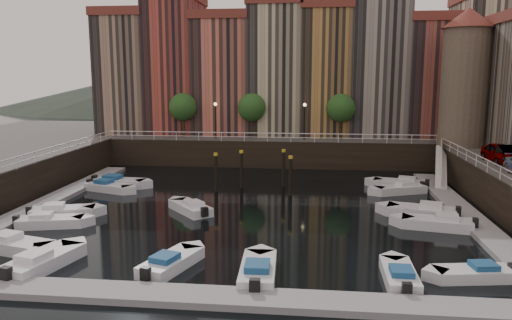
# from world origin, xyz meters

# --- Properties ---
(ground) EXTENTS (200.00, 200.00, 0.00)m
(ground) POSITION_xyz_m (0.00, 0.00, 0.00)
(ground) COLOR black
(ground) RESTS_ON ground
(quay_far) EXTENTS (80.00, 20.00, 3.00)m
(quay_far) POSITION_xyz_m (0.00, 26.00, 1.50)
(quay_far) COLOR black
(quay_far) RESTS_ON ground
(dock_left) EXTENTS (2.00, 28.00, 0.35)m
(dock_left) POSITION_xyz_m (-16.20, -1.00, 0.17)
(dock_left) COLOR gray
(dock_left) RESTS_ON ground
(dock_right) EXTENTS (2.00, 28.00, 0.35)m
(dock_right) POSITION_xyz_m (16.20, -1.00, 0.17)
(dock_right) COLOR gray
(dock_right) RESTS_ON ground
(dock_near) EXTENTS (30.00, 2.00, 0.35)m
(dock_near) POSITION_xyz_m (0.00, -17.00, 0.17)
(dock_near) COLOR gray
(dock_near) RESTS_ON ground
(mountains) EXTENTS (145.00, 100.00, 18.00)m
(mountains) POSITION_xyz_m (1.72, 110.00, 7.92)
(mountains) COLOR #2D382D
(mountains) RESTS_ON ground
(far_terrace) EXTENTS (48.70, 10.30, 17.50)m
(far_terrace) POSITION_xyz_m (3.31, 23.50, 10.95)
(far_terrace) COLOR #977860
(far_terrace) RESTS_ON quay_far
(corner_tower) EXTENTS (5.20, 5.20, 13.80)m
(corner_tower) POSITION_xyz_m (20.00, 14.50, 10.19)
(corner_tower) COLOR #6B5B4C
(corner_tower) RESTS_ON quay_right
(promenade_trees) EXTENTS (21.20, 3.20, 5.20)m
(promenade_trees) POSITION_xyz_m (-1.33, 18.20, 6.58)
(promenade_trees) COLOR black
(promenade_trees) RESTS_ON quay_far
(street_lamps) EXTENTS (10.36, 0.36, 4.18)m
(street_lamps) POSITION_xyz_m (-1.00, 17.20, 5.90)
(street_lamps) COLOR black
(street_lamps) RESTS_ON quay_far
(railings) EXTENTS (36.08, 34.04, 0.52)m
(railings) POSITION_xyz_m (0.00, 4.88, 3.79)
(railings) COLOR white
(railings) RESTS_ON ground
(gangway) EXTENTS (2.78, 8.32, 3.73)m
(gangway) POSITION_xyz_m (17.10, 10.00, 1.92)
(gangway) COLOR white
(gangway) RESTS_ON ground
(mooring_pilings) EXTENTS (7.01, 3.93, 3.78)m
(mooring_pilings) POSITION_xyz_m (0.07, 5.48, 1.65)
(mooring_pilings) COLOR black
(mooring_pilings) RESTS_ON ground
(boat_left_0) EXTENTS (5.05, 2.91, 1.13)m
(boat_left_0) POSITION_xyz_m (-12.56, -11.84, 0.38)
(boat_left_0) COLOR silver
(boat_left_0) RESTS_ON ground
(boat_left_1) EXTENTS (4.68, 2.64, 1.05)m
(boat_left_1) POSITION_xyz_m (-12.96, -7.04, 0.35)
(boat_left_1) COLOR silver
(boat_left_1) RESTS_ON ground
(boat_left_2) EXTENTS (4.86, 2.99, 1.09)m
(boat_left_2) POSITION_xyz_m (-13.33, -4.63, 0.37)
(boat_left_2) COLOR silver
(boat_left_2) RESTS_ON ground
(boat_left_3) EXTENTS (4.77, 3.06, 1.07)m
(boat_left_3) POSITION_xyz_m (-13.21, 3.61, 0.36)
(boat_left_3) COLOR silver
(boat_left_3) RESTS_ON ground
(boat_left_4) EXTENTS (5.16, 2.23, 1.17)m
(boat_left_4) POSITION_xyz_m (-12.99, 5.40, 0.39)
(boat_left_4) COLOR silver
(boat_left_4) RESTS_ON ground
(boat_right_0) EXTENTS (4.25, 2.12, 0.95)m
(boat_right_0) POSITION_xyz_m (13.23, -13.09, 0.32)
(boat_right_0) COLOR silver
(boat_right_0) RESTS_ON ground
(boat_right_1) EXTENTS (4.97, 2.63, 1.11)m
(boat_right_1) POSITION_xyz_m (13.49, -4.55, 0.37)
(boat_right_1) COLOR silver
(boat_right_1) RESTS_ON ground
(boat_right_2) EXTENTS (5.24, 3.04, 1.17)m
(boat_right_2) POSITION_xyz_m (13.05, -1.69, 0.40)
(boat_right_2) COLOR silver
(boat_right_2) RESTS_ON ground
(boat_right_3) EXTENTS (4.85, 3.26, 1.10)m
(boat_right_3) POSITION_xyz_m (12.70, 5.68, 0.37)
(boat_right_3) COLOR silver
(boat_right_3) RESTS_ON ground
(boat_right_4) EXTENTS (5.03, 2.86, 1.13)m
(boat_right_4) POSITION_xyz_m (13.08, 7.83, 0.38)
(boat_right_4) COLOR silver
(boat_right_4) RESTS_ON ground
(boat_near_0) EXTENTS (2.93, 5.23, 1.17)m
(boat_near_0) POSITION_xyz_m (-9.45, -14.19, 0.39)
(boat_near_0) COLOR silver
(boat_near_0) RESTS_ON ground
(boat_near_1) EXTENTS (2.92, 4.64, 1.04)m
(boat_near_1) POSITION_xyz_m (-2.59, -13.48, 0.35)
(boat_near_1) COLOR silver
(boat_near_1) RESTS_ON ground
(boat_near_2) EXTENTS (1.96, 4.90, 1.12)m
(boat_near_2) POSITION_xyz_m (2.23, -14.20, 0.38)
(boat_near_2) COLOR silver
(boat_near_2) RESTS_ON ground
(boat_near_3) EXTENTS (1.60, 4.29, 0.98)m
(boat_near_3) POSITION_xyz_m (9.36, -13.85, 0.33)
(boat_near_3) COLOR silver
(boat_near_3) RESTS_ON ground
(car_a) EXTENTS (2.06, 4.77, 1.60)m
(car_a) POSITION_xyz_m (20.35, 4.40, 3.80)
(car_a) COLOR gray
(car_a) RESTS_ON quay_right
(car_b) EXTENTS (2.88, 4.76, 1.48)m
(car_b) POSITION_xyz_m (20.91, 3.85, 3.74)
(car_b) COLOR gray
(car_b) RESTS_ON quay_right
(boat_extra_782) EXTENTS (4.05, 4.32, 1.05)m
(boat_extra_782) POSITION_xyz_m (-4.13, -2.49, 0.35)
(boat_extra_782) COLOR silver
(boat_extra_782) RESTS_ON ground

